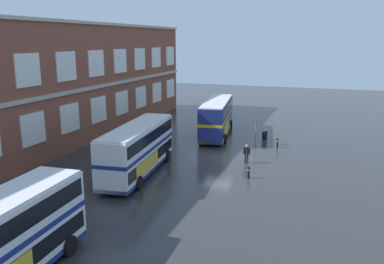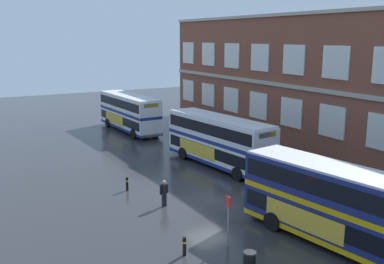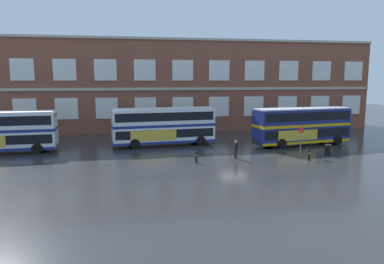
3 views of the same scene
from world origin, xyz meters
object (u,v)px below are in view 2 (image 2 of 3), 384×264
at_px(station_litter_bin, 250,262).
at_px(double_decker_near, 129,112).
at_px(double_decker_far, 341,206).
at_px(safety_bollard_east, 127,184).
at_px(waiting_passenger, 164,192).
at_px(safety_bollard_west, 184,246).
at_px(bus_stand_flag, 228,217).
at_px(double_decker_middle, 219,140).

bearing_deg(station_litter_bin, double_decker_near, 168.32).
relative_size(double_decker_far, safety_bollard_east, 11.86).
height_order(waiting_passenger, station_litter_bin, waiting_passenger).
distance_m(double_decker_far, safety_bollard_west, 8.04).
height_order(double_decker_far, bus_stand_flag, double_decker_far).
distance_m(double_decker_middle, bus_stand_flag, 14.38).
bearing_deg(station_litter_bin, safety_bollard_east, -176.18).
bearing_deg(double_decker_near, safety_bollard_west, -16.16).
xyz_separation_m(double_decker_middle, safety_bollard_west, (12.05, -9.63, -1.66)).
bearing_deg(double_decker_middle, waiting_passenger, -53.00).
bearing_deg(double_decker_far, double_decker_near, 178.27).
distance_m(double_decker_middle, safety_bollard_west, 15.52).
relative_size(double_decker_near, double_decker_middle, 0.99).
bearing_deg(station_litter_bin, double_decker_middle, 152.20).
distance_m(waiting_passenger, safety_bollard_west, 6.52).
xyz_separation_m(double_decker_near, double_decker_far, (31.42, -0.95, 0.00)).
xyz_separation_m(double_decker_near, station_litter_bin, (31.35, -6.48, -1.63)).
distance_m(double_decker_far, station_litter_bin, 5.77).
height_order(double_decker_middle, safety_bollard_east, double_decker_middle).
distance_m(double_decker_near, station_litter_bin, 32.06).
xyz_separation_m(double_decker_near, waiting_passenger, (22.27, -6.36, -1.22)).
relative_size(bus_stand_flag, station_litter_bin, 2.62).
xyz_separation_m(waiting_passenger, safety_bollard_east, (-3.84, -0.99, -0.44)).
relative_size(bus_stand_flag, safety_bollard_east, 2.84).
relative_size(double_decker_near, safety_bollard_east, 11.71).
xyz_separation_m(double_decker_near, safety_bollard_west, (28.49, -8.26, -1.66)).
relative_size(double_decker_near, safety_bollard_west, 11.71).
bearing_deg(waiting_passenger, bus_stand_flag, 3.57).
bearing_deg(double_decker_middle, double_decker_far, -8.84).
bearing_deg(safety_bollard_west, double_decker_middle, 141.36).
height_order(double_decker_middle, waiting_passenger, double_decker_middle).
distance_m(waiting_passenger, bus_stand_flag, 6.58).
xyz_separation_m(double_decker_far, station_litter_bin, (-0.06, -5.53, -1.63)).
xyz_separation_m(double_decker_near, safety_bollard_east, (18.43, -7.35, -1.66)).
relative_size(safety_bollard_west, safety_bollard_east, 1.00).
height_order(station_litter_bin, safety_bollard_west, station_litter_bin).
xyz_separation_m(double_decker_middle, waiting_passenger, (5.83, -7.74, -1.22)).
xyz_separation_m(double_decker_far, safety_bollard_west, (-2.92, -7.30, -1.66)).
relative_size(bus_stand_flag, safety_bollard_west, 2.84).
distance_m(double_decker_middle, double_decker_far, 15.15).
bearing_deg(waiting_passenger, station_litter_bin, -0.79).
relative_size(double_decker_middle, safety_bollard_east, 11.80).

